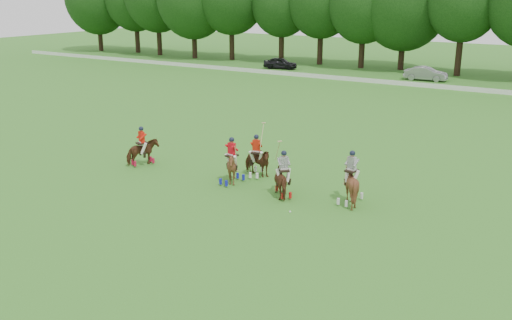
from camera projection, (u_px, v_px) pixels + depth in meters
The scene contains 10 objects.
ground at pixel (193, 212), 24.69m from camera, with size 180.00×180.00×0.00m, color #397320.
boundary_rail at pixel (433, 86), 55.58m from camera, with size 120.00×0.10×0.44m, color white.
car_left at pixel (280, 63), 68.99m from camera, with size 1.62×4.04×1.38m, color black.
car_mid at pixel (426, 74), 60.10m from camera, with size 1.54×4.42×1.46m, color gray.
polo_red_a at pixel (142, 152), 31.11m from camera, with size 1.43×1.89×2.18m.
polo_red_b at pixel (256, 162), 29.25m from camera, with size 1.80×1.66×2.76m.
polo_red_c at pixel (232, 167), 28.12m from camera, with size 1.59×1.73×2.38m.
polo_stripe_a at pixel (284, 180), 26.43m from camera, with size 1.80×1.81×2.75m.
polo_stripe_b at pixel (351, 184), 25.52m from camera, with size 1.67×1.81×2.46m.
polo_ball at pixel (290, 212), 24.65m from camera, with size 0.09×0.09×0.09m, color white.
Camera 1 is at (14.41, -18.12, 9.28)m, focal length 40.00 mm.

